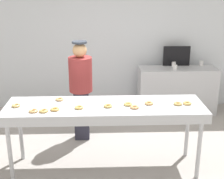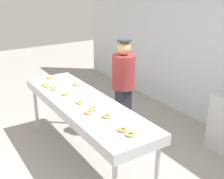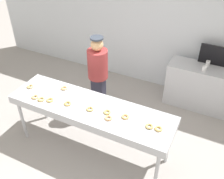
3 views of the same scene
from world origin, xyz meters
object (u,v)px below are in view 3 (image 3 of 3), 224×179
at_px(glazed_donut_9, 108,118).
at_px(glazed_donut_4, 30,87).
at_px(glazed_donut_8, 41,99).
at_px(prep_counter, 205,88).
at_px(glazed_donut_1, 68,104).
at_px(glazed_donut_6, 159,129).
at_px(paper_cup_2, 208,63).
at_px(glazed_donut_7, 149,126).
at_px(worker_baker, 98,72).
at_px(menu_display, 214,55).
at_px(paper_cup_1, 204,68).
at_px(glazed_donut_5, 90,109).
at_px(glazed_donut_11, 35,97).
at_px(glazed_donut_2, 107,112).
at_px(glazed_donut_10, 64,88).
at_px(fryer_conveyor, 90,110).
at_px(glazed_donut_0, 50,100).
at_px(glazed_donut_3, 125,117).

bearing_deg(glazed_donut_9, glazed_donut_4, 175.73).
bearing_deg(glazed_donut_8, prep_counter, 44.73).
distance_m(glazed_donut_1, prep_counter, 2.85).
relative_size(glazed_donut_6, paper_cup_2, 1.25).
bearing_deg(glazed_donut_9, glazed_donut_7, 9.70).
distance_m(worker_baker, menu_display, 2.26).
bearing_deg(paper_cup_1, prep_counter, 50.58).
distance_m(glazed_donut_5, glazed_donut_11, 0.96).
bearing_deg(glazed_donut_11, glazed_donut_7, 5.40).
height_order(glazed_donut_5, glazed_donut_6, same).
relative_size(glazed_donut_2, paper_cup_1, 1.25).
bearing_deg(glazed_donut_4, worker_baker, 49.81).
relative_size(glazed_donut_5, menu_display, 0.21).
relative_size(glazed_donut_10, menu_display, 0.21).
bearing_deg(fryer_conveyor, paper_cup_2, 56.76).
bearing_deg(glazed_donut_7, glazed_donut_0, -175.26).
xyz_separation_m(glazed_donut_11, paper_cup_1, (2.30, 2.12, -0.00)).
xyz_separation_m(glazed_donut_2, prep_counter, (1.17, 2.04, -0.51)).
bearing_deg(prep_counter, paper_cup_1, -129.42).
distance_m(worker_baker, prep_counter, 2.21).
relative_size(glazed_donut_4, worker_baker, 0.07).
distance_m(glazed_donut_3, glazed_donut_6, 0.52).
xyz_separation_m(fryer_conveyor, glazed_donut_2, (0.31, -0.02, 0.09)).
xyz_separation_m(glazed_donut_6, paper_cup_1, (0.28, 1.93, -0.00)).
distance_m(glazed_donut_2, glazed_donut_8, 1.10).
bearing_deg(worker_baker, fryer_conveyor, 125.98).
distance_m(glazed_donut_0, glazed_donut_2, 0.96).
xyz_separation_m(glazed_donut_1, glazed_donut_10, (-0.29, 0.32, 0.00)).
height_order(glazed_donut_4, worker_baker, worker_baker).
bearing_deg(paper_cup_1, glazed_donut_3, -112.56).
xyz_separation_m(glazed_donut_2, glazed_donut_4, (-1.48, 0.01, 0.00)).
bearing_deg(fryer_conveyor, glazed_donut_9, -18.33).
distance_m(fryer_conveyor, glazed_donut_0, 0.67).
relative_size(glazed_donut_2, worker_baker, 0.07).
distance_m(glazed_donut_5, glazed_donut_10, 0.72).
distance_m(glazed_donut_9, prep_counter, 2.47).
height_order(glazed_donut_1, glazed_donut_2, same).
distance_m(glazed_donut_2, glazed_donut_3, 0.29).
bearing_deg(glazed_donut_5, glazed_donut_7, 2.75).
bearing_deg(glazed_donut_9, fryer_conveyor, 161.67).
relative_size(worker_baker, paper_cup_2, 18.32).
bearing_deg(glazed_donut_10, fryer_conveyor, -18.34).
bearing_deg(glazed_donut_2, glazed_donut_1, -171.79).
distance_m(glazed_donut_8, menu_display, 3.33).
bearing_deg(prep_counter, worker_baker, -149.53).
height_order(glazed_donut_8, paper_cup_1, paper_cup_1).
bearing_deg(glazed_donut_7, fryer_conveyor, 178.46).
height_order(glazed_donut_0, glazed_donut_5, same).
bearing_deg(glazed_donut_5, glazed_donut_8, -170.43).
xyz_separation_m(glazed_donut_0, menu_display, (2.12, 2.39, 0.15)).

